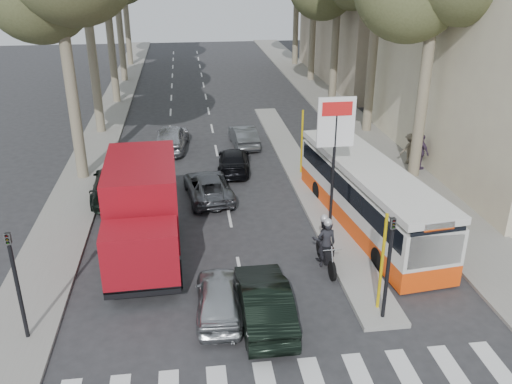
# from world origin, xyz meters

# --- Properties ---
(ground) EXTENTS (120.00, 120.00, 0.00)m
(ground) POSITION_xyz_m (0.00, 0.00, 0.00)
(ground) COLOR #28282B
(ground) RESTS_ON ground
(sidewalk_right) EXTENTS (3.20, 70.00, 0.12)m
(sidewalk_right) POSITION_xyz_m (8.60, 25.00, 0.06)
(sidewalk_right) COLOR gray
(sidewalk_right) RESTS_ON ground
(median_left) EXTENTS (2.40, 64.00, 0.12)m
(median_left) POSITION_xyz_m (-8.00, 28.00, 0.06)
(median_left) COLOR gray
(median_left) RESTS_ON ground
(traffic_island) EXTENTS (1.50, 26.00, 0.16)m
(traffic_island) POSITION_xyz_m (3.25, 11.00, 0.08)
(traffic_island) COLOR gray
(traffic_island) RESTS_ON ground
(billboard) EXTENTS (1.50, 12.10, 5.60)m
(billboard) POSITION_xyz_m (3.25, 5.00, 3.70)
(billboard) COLOR yellow
(billboard) RESTS_ON ground
(traffic_light_island) EXTENTS (0.16, 0.41, 3.60)m
(traffic_light_island) POSITION_xyz_m (3.25, -1.50, 2.49)
(traffic_light_island) COLOR black
(traffic_light_island) RESTS_ON ground
(traffic_light_left) EXTENTS (0.16, 0.41, 3.60)m
(traffic_light_left) POSITION_xyz_m (-7.60, -1.00, 2.49)
(traffic_light_left) COLOR black
(traffic_light_left) RESTS_ON ground
(silver_hatchback) EXTENTS (1.61, 3.68, 1.23)m
(silver_hatchback) POSITION_xyz_m (-1.83, -0.46, 0.62)
(silver_hatchback) COLOR #AEB2B6
(silver_hatchback) RESTS_ON ground
(dark_hatchback) EXTENTS (1.51, 4.30, 1.42)m
(dark_hatchback) POSITION_xyz_m (-0.44, -0.98, 0.71)
(dark_hatchback) COLOR black
(dark_hatchback) RESTS_ON ground
(queue_car_a) EXTENTS (2.44, 4.46, 1.18)m
(queue_car_a) POSITION_xyz_m (-1.71, 8.70, 0.59)
(queue_car_a) COLOR #4D5055
(queue_car_a) RESTS_ON ground
(queue_car_b) EXTENTS (2.05, 4.19, 1.17)m
(queue_car_b) POSITION_xyz_m (-0.18, 12.07, 0.59)
(queue_car_b) COLOR black
(queue_car_b) RESTS_ON ground
(queue_car_c) EXTENTS (2.22, 4.56, 1.50)m
(queue_car_c) POSITION_xyz_m (-3.50, 16.03, 0.75)
(queue_car_c) COLOR #A2A4AA
(queue_car_c) RESTS_ON ground
(queue_car_d) EXTENTS (1.59, 3.85, 1.24)m
(queue_car_d) POSITION_xyz_m (0.79, 16.14, 0.62)
(queue_car_d) COLOR #4E5256
(queue_car_d) RESTS_ON ground
(queue_car_e) EXTENTS (2.25, 5.10, 1.46)m
(queue_car_e) POSITION_xyz_m (-6.06, 9.38, 0.73)
(queue_car_e) COLOR black
(queue_car_e) RESTS_ON ground
(red_truck) EXTENTS (2.76, 6.79, 3.58)m
(red_truck) POSITION_xyz_m (-4.35, 3.67, 1.89)
(red_truck) COLOR black
(red_truck) RESTS_ON ground
(city_bus) EXTENTS (3.45, 10.65, 2.75)m
(city_bus) POSITION_xyz_m (4.80, 4.94, 1.45)
(city_bus) COLOR #F7480D
(city_bus) RESTS_ON ground
(motorcycle) EXTENTS (0.86, 2.37, 2.01)m
(motorcycle) POSITION_xyz_m (2.25, 2.08, 0.92)
(motorcycle) COLOR black
(motorcycle) RESTS_ON ground
(pedestrian_near) EXTENTS (0.89, 1.24, 1.91)m
(pedestrian_near) POSITION_xyz_m (9.63, 10.76, 1.07)
(pedestrian_near) COLOR #43324C
(pedestrian_near) RESTS_ON sidewalk_right
(pedestrian_far) EXTENTS (1.16, 0.72, 1.67)m
(pedestrian_far) POSITION_xyz_m (9.41, 11.71, 0.96)
(pedestrian_far) COLOR #665D4D
(pedestrian_far) RESTS_ON sidewalk_right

